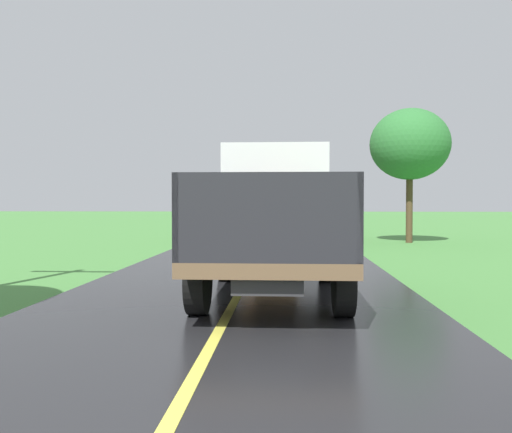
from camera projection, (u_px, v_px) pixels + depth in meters
The scene contains 3 objects.
banana_truck_near at pixel (276, 215), 10.12m from camera, with size 2.38×5.82×2.80m.
banana_truck_far at pixel (272, 208), 24.48m from camera, with size 2.38×5.81×2.80m.
roadside_tree_mid_right at pixel (410, 145), 22.48m from camera, with size 3.36×3.36×5.71m.
Camera 1 is at (0.87, -1.20, 1.71)m, focal length 37.14 mm.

